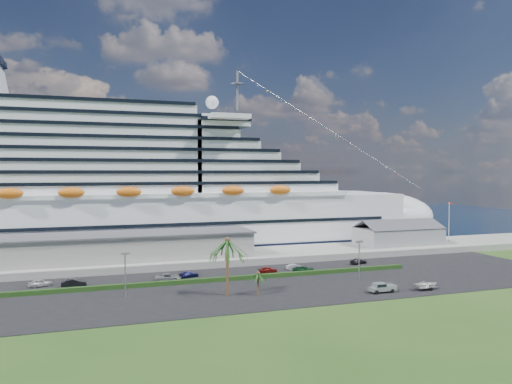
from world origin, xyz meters
name	(u,v)px	position (x,y,z in m)	size (l,w,h in m)	color
ground	(286,297)	(0.00, 0.00, 0.00)	(420.00, 420.00, 0.00)	#254918
asphalt_lot	(265,284)	(0.00, 11.00, 0.06)	(140.00, 38.00, 0.12)	black
wharf	(227,257)	(0.00, 40.00, 0.90)	(240.00, 20.00, 1.80)	gray
water	(171,225)	(0.00, 130.00, 0.01)	(420.00, 160.00, 0.02)	black
cruise_ship	(133,194)	(-21.53, 64.00, 16.69)	(191.00, 38.00, 54.00)	silver
terminal_building	(128,246)	(-25.00, 40.00, 5.01)	(61.00, 15.00, 6.30)	gray
port_shed	(398,235)	(52.00, 40.00, 4.40)	(24.00, 12.31, 7.37)	gray
flagpole	(449,220)	(70.04, 40.00, 8.27)	(1.08, 0.16, 12.00)	silver
hedge	(221,279)	(-8.00, 16.00, 0.57)	(88.00, 1.10, 0.90)	black
lamp_post_left	(125,270)	(-28.00, 8.00, 5.34)	(1.60, 0.35, 8.27)	gray
lamp_post_right	(359,255)	(20.00, 8.00, 5.34)	(1.60, 0.35, 8.27)	gray
palm_tall	(227,247)	(-10.00, 4.00, 9.20)	(8.82, 8.82, 11.13)	#47301E
palm_short	(258,276)	(-4.50, 2.50, 3.67)	(3.53, 3.53, 4.56)	#47301E
parked_car_0	(40,283)	(-43.35, 22.93, 0.88)	(1.80, 4.48, 1.53)	#B3B2B4
parked_car_1	(74,283)	(-37.07, 20.52, 0.91)	(1.67, 4.80, 1.58)	black
parked_car_2	(168,277)	(-18.40, 20.01, 0.87)	(2.49, 5.41, 1.50)	#96999E
parked_car_3	(189,274)	(-13.58, 22.18, 0.76)	(1.78, 4.38, 1.27)	#121341
parked_car_4	(268,270)	(4.25, 21.08, 0.83)	(1.67, 4.16, 1.42)	maroon
parked_car_5	(295,267)	(11.40, 22.36, 0.77)	(1.38, 3.96, 1.31)	#B8B9C0
parked_car_6	(304,269)	(12.24, 19.02, 0.82)	(2.32, 5.03, 1.40)	#0D351B
parked_car_7	(358,261)	(29.28, 24.00, 0.80)	(1.90, 4.68, 1.36)	black
pickup_truck	(382,287)	(18.31, -3.26, 1.14)	(5.33, 2.13, 1.86)	black
boat_trailer	(427,284)	(27.73, -4.20, 1.18)	(5.60, 3.68, 1.60)	gray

